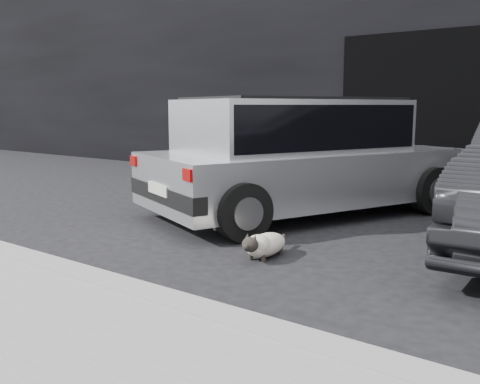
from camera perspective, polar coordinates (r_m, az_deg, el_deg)
The scene contains 6 objects.
ground at distance 6.24m, azimuth 2.71°, elevation -3.60°, with size 80.00×80.00×0.00m, color black.
garage_opening at distance 9.34m, azimuth 22.19°, elevation 8.01°, with size 4.00×0.10×2.60m, color black.
curb at distance 3.67m, azimuth -7.52°, elevation -11.90°, with size 18.00×0.25×0.12m, color gray.
silver_hatchback at distance 6.83m, azimuth 6.22°, elevation 4.34°, with size 3.21×4.40×1.48m.
cat_siamese at distance 4.90m, azimuth 2.50°, elevation -5.65°, with size 0.30×0.80×0.27m.
cat_white at distance 6.08m, azimuth -3.14°, elevation -2.41°, with size 0.70×0.25×0.32m.
Camera 1 is at (3.42, -5.03, 1.37)m, focal length 40.00 mm.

